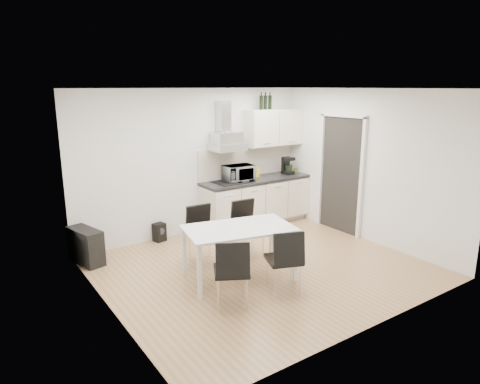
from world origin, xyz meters
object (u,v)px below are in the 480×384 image
object	(u,v)px
chair_near_right	(284,260)
guitar_amp	(86,246)
kitchenette	(256,182)
chair_far_right	(249,229)
dining_table	(239,233)
floor_speaker	(159,232)
chair_near_left	(231,272)
chair_far_left	(204,236)

from	to	relation	value
chair_near_right	guitar_amp	bearing A→B (deg)	149.06
kitchenette	chair_far_right	xyz separation A→B (m)	(-1.07, -1.24, -0.39)
kitchenette	guitar_amp	world-z (taller)	kitchenette
kitchenette	chair_far_right	distance (m)	1.68
dining_table	floor_speaker	world-z (taller)	dining_table
chair_far_right	chair_near_left	world-z (taller)	same
chair_near_right	guitar_amp	world-z (taller)	chair_near_right
kitchenette	chair_near_left	world-z (taller)	kitchenette
chair_far_left	floor_speaker	world-z (taller)	chair_far_left
kitchenette	floor_speaker	xyz separation A→B (m)	(-1.98, 0.17, -0.67)
chair_near_left	chair_near_right	size ratio (longest dim) A/B	1.00
chair_far_right	chair_near_left	xyz separation A→B (m)	(-1.10, -1.18, 0.00)
chair_near_left	dining_table	bearing A→B (deg)	77.39
dining_table	chair_near_left	size ratio (longest dim) A/B	1.84
kitchenette	dining_table	size ratio (longest dim) A/B	1.56
chair_far_right	chair_near_left	distance (m)	1.61
chair_far_right	guitar_amp	bearing A→B (deg)	-22.61
chair_far_left	chair_near_right	bearing A→B (deg)	108.86
dining_table	chair_near_left	world-z (taller)	chair_near_left
kitchenette	chair_near_right	distance (m)	2.91
dining_table	chair_near_right	world-z (taller)	chair_near_right
kitchenette	chair_near_right	size ratio (longest dim) A/B	2.86
chair_far_left	chair_near_right	xyz separation A→B (m)	(0.38, -1.40, 0.00)
dining_table	chair_far_right	xyz separation A→B (m)	(0.59, 0.60, -0.23)
chair_near_right	guitar_amp	size ratio (longest dim) A/B	1.26
chair_far_right	floor_speaker	xyz separation A→B (m)	(-0.91, 1.40, -0.28)
kitchenette	chair_near_right	xyz separation A→B (m)	(-1.42, -2.51, -0.39)
chair_far_left	chair_near_left	bearing A→B (deg)	77.94
chair_far_left	floor_speaker	size ratio (longest dim) A/B	2.74
dining_table	chair_near_left	distance (m)	0.80
chair_far_left	chair_far_right	size ratio (longest dim) A/B	1.00
chair_far_left	floor_speaker	bearing A→B (deg)	-78.35
chair_near_left	chair_far_right	bearing A→B (deg)	75.64
dining_table	floor_speaker	xyz separation A→B (m)	(-0.31, 2.01, -0.51)
chair_near_left	floor_speaker	xyz separation A→B (m)	(0.19, 2.58, -0.28)
chair_far_right	floor_speaker	size ratio (longest dim) A/B	2.74
chair_far_right	guitar_amp	distance (m)	2.50
chair_far_left	chair_far_right	bearing A→B (deg)	173.27
dining_table	chair_far_right	distance (m)	0.88
dining_table	floor_speaker	bearing A→B (deg)	111.14
chair_far_left	kitchenette	bearing A→B (deg)	-144.75
chair_far_right	floor_speaker	distance (m)	1.69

